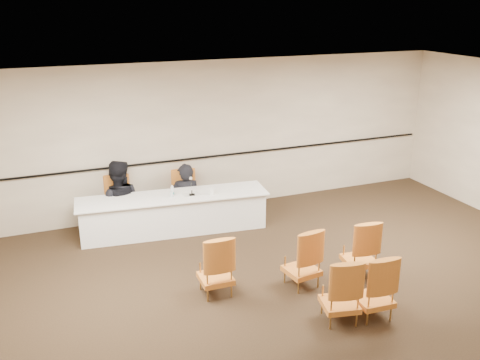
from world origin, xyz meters
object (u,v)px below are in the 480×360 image
(panelist_main, at_px, (186,204))
(aud_chair_front_right, at_px, (360,247))
(drinking_glass, at_px, (172,194))
(coffee_cup, at_px, (212,191))
(aud_chair_front_mid, at_px, (302,257))
(panelist_second_chair, at_px, (118,202))
(aud_chair_back_right, at_px, (374,285))
(aud_chair_front_left, at_px, (215,264))
(water_bottle, at_px, (172,191))
(aud_chair_back_mid, at_px, (340,289))
(microphone, at_px, (192,187))
(panel_table, at_px, (174,213))
(panelist_main_chair, at_px, (186,195))
(panelist_second, at_px, (119,207))

(panelist_main, height_order, aud_chair_front_right, panelist_main)
(drinking_glass, relative_size, coffee_cup, 0.78)
(panelist_main, xyz_separation_m, aud_chair_front_mid, (0.88, -3.14, 0.19))
(panelist_second_chair, relative_size, aud_chair_back_right, 1.00)
(coffee_cup, xyz_separation_m, aud_chair_front_left, (-0.70, -2.18, -0.28))
(water_bottle, distance_m, drinking_glass, 0.07)
(water_bottle, distance_m, aud_chair_back_mid, 3.88)
(drinking_glass, height_order, coffee_cup, coffee_cup)
(microphone, bearing_deg, panel_table, 173.83)
(panelist_main_chair, height_order, coffee_cup, panelist_main_chair)
(panelist_second_chair, bearing_deg, panel_table, -28.97)
(aud_chair_front_mid, distance_m, aud_chair_front_right, 0.98)
(panel_table, distance_m, aud_chair_front_mid, 2.93)
(microphone, height_order, aud_chair_back_right, microphone)
(microphone, xyz_separation_m, aud_chair_back_mid, (0.96, -3.55, -0.37))
(water_bottle, height_order, coffee_cup, water_bottle)
(aud_chair_front_left, bearing_deg, microphone, 82.84)
(panelist_second, height_order, aud_chair_back_mid, panelist_second)
(panelist_main, distance_m, drinking_glass, 0.82)
(panelist_main, xyz_separation_m, aud_chair_back_mid, (0.91, -4.15, 0.19))
(water_bottle, relative_size, drinking_glass, 2.08)
(panelist_main, distance_m, panelist_second_chair, 1.29)
(drinking_glass, height_order, aud_chair_front_mid, aud_chair_front_mid)
(drinking_glass, height_order, aud_chair_front_left, aud_chair_front_left)
(aud_chair_front_left, bearing_deg, panelist_main_chair, 83.70)
(panelist_second, xyz_separation_m, aud_chair_front_right, (3.13, -3.32, 0.09))
(panelist_main_chair, xyz_separation_m, aud_chair_front_mid, (0.88, -3.14, 0.00))
(panelist_second_chair, distance_m, water_bottle, 1.14)
(panel_table, relative_size, coffee_cup, 27.15)
(panel_table, distance_m, coffee_cup, 0.82)
(panelist_main_chair, height_order, aud_chair_front_mid, same)
(drinking_glass, distance_m, aud_chair_front_right, 3.50)
(panelist_second, relative_size, aud_chair_front_left, 1.91)
(panelist_second, bearing_deg, panelist_main, -170.92)
(panelist_main_chair, bearing_deg, aud_chair_back_mid, -71.70)
(aud_chair_front_right, bearing_deg, microphone, 132.45)
(aud_chair_back_mid, bearing_deg, water_bottle, 122.00)
(microphone, bearing_deg, panelist_main_chair, 97.10)
(coffee_cup, distance_m, aud_chair_back_mid, 3.51)
(panelist_main, relative_size, aud_chair_back_right, 1.76)
(panelist_second, relative_size, aud_chair_back_right, 1.91)
(panel_table, distance_m, aud_chair_back_mid, 3.88)
(panelist_second, bearing_deg, panel_table, 160.12)
(microphone, distance_m, coffee_cup, 0.37)
(water_bottle, height_order, aud_chair_front_left, aud_chair_front_left)
(panelist_second, bearing_deg, aud_chair_front_right, 148.37)
(aud_chair_front_left, bearing_deg, coffee_cup, 73.82)
(coffee_cup, distance_m, aud_chair_front_mid, 2.52)
(aud_chair_front_right, height_order, aud_chair_back_right, same)
(drinking_glass, relative_size, aud_chair_front_right, 0.11)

